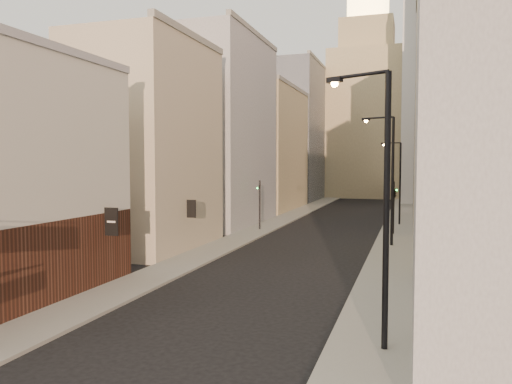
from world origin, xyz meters
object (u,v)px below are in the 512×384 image
at_px(white_tower, 428,90).
at_px(streetlamp_near, 380,193).
at_px(traffic_light_left, 260,194).
at_px(traffic_light_right, 394,193).
at_px(streetlamp_mid, 389,173).
at_px(streetlamp_far, 398,178).
at_px(clock_tower, 367,107).

bearing_deg(white_tower, streetlamp_near, -92.65).
height_order(traffic_light_left, traffic_light_right, same).
height_order(white_tower, streetlamp_near, white_tower).
bearing_deg(streetlamp_mid, traffic_light_left, 172.58).
bearing_deg(white_tower, traffic_light_left, -112.39).
height_order(streetlamp_far, traffic_light_left, streetlamp_far).
xyz_separation_m(streetlamp_mid, traffic_light_right, (0.14, 6.61, -2.01)).
height_order(streetlamp_far, traffic_light_right, streetlamp_far).
relative_size(white_tower, traffic_light_left, 8.30).
bearing_deg(traffic_light_right, streetlamp_far, -88.27).
xyz_separation_m(streetlamp_near, traffic_light_left, (-13.27, 28.84, -2.07)).
bearing_deg(traffic_light_right, streetlamp_mid, 91.63).
relative_size(clock_tower, traffic_light_right, 8.98).
distance_m(streetlamp_mid, traffic_light_left, 14.09).
xyz_separation_m(streetlamp_far, traffic_light_left, (-12.88, -8.29, -1.47)).
relative_size(clock_tower, streetlamp_mid, 4.33).
relative_size(streetlamp_far, traffic_light_left, 1.78).
height_order(streetlamp_near, traffic_light_right, streetlamp_near).
bearing_deg(clock_tower, streetlamp_near, -84.60).
relative_size(clock_tower, traffic_light_left, 8.98).
xyz_separation_m(white_tower, streetlamp_near, (-3.18, -68.78, -12.93)).
relative_size(white_tower, streetlamp_far, 4.67).
bearing_deg(streetlamp_near, streetlamp_far, 115.56).
distance_m(streetlamp_near, traffic_light_right, 29.62).
bearing_deg(streetlamp_far, traffic_light_left, -123.32).
bearing_deg(clock_tower, traffic_light_right, -82.22).
height_order(clock_tower, traffic_light_left, clock_tower).
bearing_deg(streetlamp_far, clock_tower, 123.13).
height_order(white_tower, traffic_light_left, white_tower).
relative_size(streetlamp_mid, traffic_light_right, 2.08).
distance_m(white_tower, streetlamp_near, 70.06).
height_order(clock_tower, streetlamp_mid, clock_tower).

